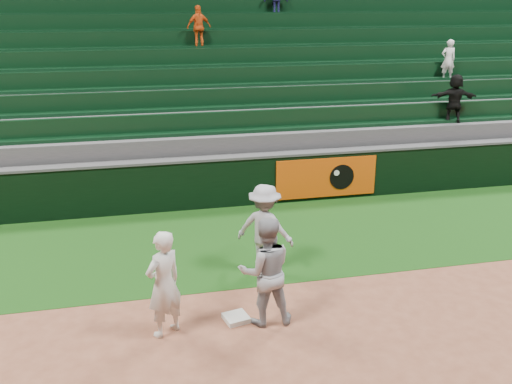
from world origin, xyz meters
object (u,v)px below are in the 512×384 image
base_coach (265,228)px  first_base (236,318)px  baserunner (265,271)px  first_baseman (164,284)px

base_coach → first_base: bearing=94.8°
baserunner → base_coach: baserunner is taller
first_base → base_coach: size_ratio=0.22×
first_base → base_coach: 2.03m
first_base → first_baseman: size_ratio=0.22×
first_base → baserunner: size_ratio=0.21×
first_baseman → first_base: bearing=152.2°
first_baseman → base_coach: 2.65m
first_base → baserunner: 0.96m
baserunner → base_coach: 1.82m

